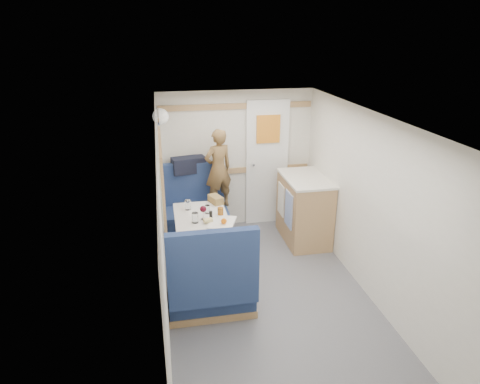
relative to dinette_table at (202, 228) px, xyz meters
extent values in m
plane|color=#515156|center=(0.65, -1.00, -0.57)|extent=(4.50, 4.50, 0.00)
plane|color=silver|center=(0.65, -1.00, 1.43)|extent=(4.50, 4.50, 0.00)
cube|color=silver|center=(0.65, 1.25, 0.43)|extent=(2.20, 0.02, 2.00)
cube|color=silver|center=(-0.45, -1.00, 0.43)|extent=(0.02, 4.50, 2.00)
cube|color=silver|center=(1.75, -1.00, 0.43)|extent=(0.02, 4.50, 2.00)
cube|color=#9A7245|center=(0.65, 1.23, 0.28)|extent=(2.15, 0.02, 0.08)
cube|color=#9A7245|center=(0.65, 1.23, 1.21)|extent=(2.15, 0.02, 0.08)
cube|color=#989E86|center=(-0.43, 0.00, 0.68)|extent=(0.04, 1.30, 0.72)
cube|color=white|center=(1.10, 1.22, 0.36)|extent=(0.62, 0.04, 1.86)
cube|color=orange|center=(1.10, 1.19, 0.88)|extent=(0.34, 0.03, 0.40)
cylinder|color=silver|center=(0.88, 1.17, 0.38)|extent=(0.04, 0.10, 0.04)
cube|color=white|center=(0.00, 0.00, 0.13)|extent=(0.62, 0.92, 0.04)
cylinder|color=silver|center=(0.00, 0.00, -0.22)|extent=(0.08, 0.08, 0.66)
cylinder|color=silver|center=(0.00, 0.00, -0.55)|extent=(0.36, 0.36, 0.03)
cube|color=navy|center=(0.00, 0.80, -0.34)|extent=(0.88, 0.50, 0.45)
cube|color=navy|center=(0.00, 1.08, 0.08)|extent=(0.88, 0.10, 0.80)
cube|color=#9A7245|center=(0.00, 0.80, -0.53)|extent=(0.90, 0.52, 0.08)
cube|color=navy|center=(0.00, -0.80, -0.34)|extent=(0.88, 0.50, 0.45)
cube|color=navy|center=(0.00, -1.08, 0.08)|extent=(0.88, 0.10, 0.80)
cube|color=#9A7245|center=(0.00, -0.80, -0.53)|extent=(0.90, 0.52, 0.08)
cube|color=#9A7245|center=(0.00, 1.12, 0.31)|extent=(0.90, 0.14, 0.04)
sphere|color=white|center=(-0.39, 0.85, 1.18)|extent=(0.20, 0.20, 0.20)
cube|color=#9A7245|center=(1.47, 0.55, -0.12)|extent=(0.54, 0.90, 0.90)
cube|color=silver|center=(1.47, 0.55, 0.34)|extent=(0.56, 0.92, 0.03)
cube|color=#5972B2|center=(1.19, 0.37, -0.02)|extent=(0.01, 0.30, 0.48)
cube|color=silver|center=(1.19, 0.73, -0.02)|extent=(0.01, 0.28, 0.44)
imported|color=brown|center=(0.33, 0.89, 0.44)|extent=(0.47, 0.39, 1.10)
cube|color=black|center=(-0.05, 1.12, 0.44)|extent=(0.49, 0.31, 0.22)
cube|color=white|center=(0.21, -0.24, 0.16)|extent=(0.38, 0.43, 0.02)
sphere|color=#DF5E09|center=(0.22, -0.29, 0.20)|extent=(0.07, 0.07, 0.07)
cube|color=#DBD57E|center=(0.06, -0.20, 0.19)|extent=(0.11, 0.09, 0.04)
cylinder|color=white|center=(0.02, -0.09, 0.16)|extent=(0.06, 0.06, 0.01)
cylinder|color=white|center=(0.02, -0.09, 0.21)|extent=(0.01, 0.01, 0.10)
sphere|color=#460716|center=(0.02, -0.09, 0.28)|extent=(0.08, 0.08, 0.08)
cylinder|color=white|center=(-0.08, -0.16, 0.21)|extent=(0.07, 0.07, 0.12)
cylinder|color=silver|center=(-0.14, 0.23, 0.21)|extent=(0.07, 0.07, 0.12)
cylinder|color=silver|center=(0.09, 0.08, 0.20)|extent=(0.06, 0.06, 0.10)
cylinder|color=#8F5114|center=(0.22, -0.04, 0.21)|extent=(0.07, 0.07, 0.11)
cylinder|color=black|center=(0.10, -0.10, 0.20)|extent=(0.04, 0.04, 0.10)
cube|color=brown|center=(0.22, 0.38, 0.20)|extent=(0.19, 0.25, 0.09)
camera|label=1|loc=(-0.41, -4.59, 2.23)|focal=32.00mm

